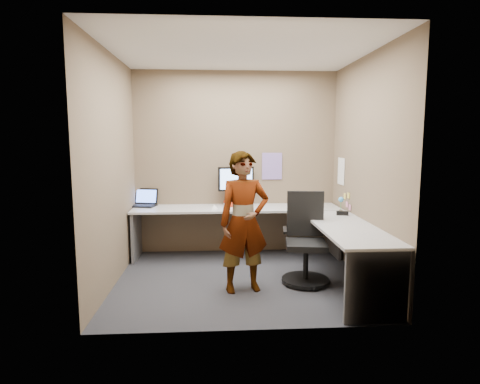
{
  "coord_description": "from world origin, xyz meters",
  "views": [
    {
      "loc": [
        -0.3,
        -4.7,
        1.72
      ],
      "look_at": [
        0.0,
        0.25,
        1.05
      ],
      "focal_mm": 30.0,
      "sensor_mm": 36.0,
      "label": 1
    }
  ],
  "objects": [
    {
      "name": "ceiling",
      "position": [
        0.0,
        0.0,
        2.7
      ],
      "size": [
        3.0,
        3.0,
        0.0
      ],
      "primitive_type": "plane",
      "rotation": [
        3.14,
        0.0,
        0.0
      ],
      "color": "white",
      "rests_on": "wall_back"
    },
    {
      "name": "calendar_purple",
      "position": [
        0.55,
        1.29,
        1.3
      ],
      "size": [
        0.3,
        0.01,
        0.4
      ],
      "primitive_type": "cube",
      "color": "#846BB7",
      "rests_on": "wall_back"
    },
    {
      "name": "person",
      "position": [
        0.01,
        -0.33,
        0.79
      ],
      "size": [
        0.65,
        0.5,
        1.58
      ],
      "primitive_type": "imported",
      "rotation": [
        0.0,
        0.0,
        0.22
      ],
      "color": "#999399",
      "rests_on": "ground"
    },
    {
      "name": "calendar_white",
      "position": [
        1.49,
        0.9,
        1.25
      ],
      "size": [
        0.01,
        0.28,
        0.38
      ],
      "primitive_type": "cube",
      "color": "white",
      "rests_on": "wall_right"
    },
    {
      "name": "wall_right",
      "position": [
        1.5,
        0.0,
        1.35
      ],
      "size": [
        0.0,
        2.7,
        2.7
      ],
      "primitive_type": "plane",
      "rotation": [
        1.57,
        0.0,
        -1.57
      ],
      "color": "brown",
      "rests_on": "ground"
    },
    {
      "name": "origami",
      "position": [
        -0.32,
        0.87,
        0.76
      ],
      "size": [
        0.1,
        0.1,
        0.06
      ],
      "primitive_type": "cone",
      "color": "white",
      "rests_on": "desk"
    },
    {
      "name": "sticky_note_b",
      "position": [
        1.49,
        0.6,
        0.82
      ],
      "size": [
        0.01,
        0.07,
        0.07
      ],
      "primitive_type": "cube",
      "color": "pink",
      "rests_on": "wall_right"
    },
    {
      "name": "office_chair",
      "position": [
        0.77,
        -0.1,
        0.43
      ],
      "size": [
        0.58,
        0.56,
        1.06
      ],
      "rotation": [
        0.0,
        0.0,
        -0.14
      ],
      "color": "black",
      "rests_on": "ground"
    },
    {
      "name": "ground",
      "position": [
        0.0,
        0.0,
        0.0
      ],
      "size": [
        3.0,
        3.0,
        0.0
      ],
      "primitive_type": "plane",
      "color": "#27272C",
      "rests_on": "ground"
    },
    {
      "name": "sticky_note_d",
      "position": [
        1.49,
        0.7,
        0.92
      ],
      "size": [
        0.01,
        0.07,
        0.07
      ],
      "primitive_type": "cube",
      "color": "#F2E059",
      "rests_on": "wall_right"
    },
    {
      "name": "monitor",
      "position": [
        -0.0,
        1.15,
        1.09
      ],
      "size": [
        0.53,
        0.19,
        0.5
      ],
      "rotation": [
        0.0,
        0.0,
        0.15
      ],
      "color": "black",
      "rests_on": "paper_ream"
    },
    {
      "name": "sticky_note_a",
      "position": [
        1.49,
        0.55,
        0.95
      ],
      "size": [
        0.01,
        0.07,
        0.07
      ],
      "primitive_type": "cube",
      "color": "#F2E059",
      "rests_on": "wall_right"
    },
    {
      "name": "wall_back",
      "position": [
        0.0,
        1.3,
        1.35
      ],
      "size": [
        3.0,
        0.0,
        3.0
      ],
      "primitive_type": "plane",
      "rotation": [
        1.57,
        0.0,
        0.0
      ],
      "color": "brown",
      "rests_on": "ground"
    },
    {
      "name": "stapler",
      "position": [
        1.33,
        0.29,
        0.76
      ],
      "size": [
        0.15,
        0.07,
        0.05
      ],
      "primitive_type": "cube",
      "rotation": [
        0.0,
        0.0,
        -0.18
      ],
      "color": "black",
      "rests_on": "desk"
    },
    {
      "name": "laptop",
      "position": [
        -1.35,
        1.18,
        0.79
      ],
      "size": [
        0.41,
        0.37,
        0.25
      ],
      "rotation": [
        0.0,
        0.0,
        -0.25
      ],
      "color": "black",
      "rests_on": "desk"
    },
    {
      "name": "wall_left",
      "position": [
        -1.5,
        0.0,
        1.35
      ],
      "size": [
        0.0,
        2.7,
        2.7
      ],
      "primitive_type": "plane",
      "rotation": [
        1.57,
        0.0,
        1.57
      ],
      "color": "brown",
      "rests_on": "ground"
    },
    {
      "name": "sticky_note_c",
      "position": [
        1.49,
        0.48,
        0.8
      ],
      "size": [
        0.01,
        0.07,
        0.07
      ],
      "primitive_type": "cube",
      "color": "pink",
      "rests_on": "wall_right"
    },
    {
      "name": "trackball_mouse",
      "position": [
        -0.13,
        1.05,
        0.76
      ],
      "size": [
        0.12,
        0.08,
        0.07
      ],
      "color": "#B7B7BC",
      "rests_on": "desk"
    },
    {
      "name": "flower",
      "position": [
        1.36,
        0.46,
        0.87
      ],
      "size": [
        0.07,
        0.07,
        0.22
      ],
      "color": "brown",
      "rests_on": "desk"
    },
    {
      "name": "desk",
      "position": [
        0.44,
        0.39,
        0.59
      ],
      "size": [
        2.98,
        2.58,
        0.73
      ],
      "color": "#B1B1B1",
      "rests_on": "ground"
    },
    {
      "name": "paper_ream",
      "position": [
        -0.0,
        1.13,
        0.76
      ],
      "size": [
        0.37,
        0.29,
        0.07
      ],
      "primitive_type": "cube",
      "rotation": [
        0.0,
        0.0,
        0.15
      ],
      "color": "red",
      "rests_on": "desk"
    }
  ]
}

